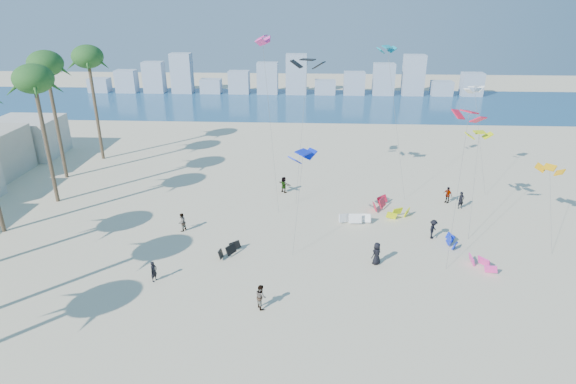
{
  "coord_description": "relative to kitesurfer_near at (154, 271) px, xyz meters",
  "views": [
    {
      "loc": [
        4.96,
        -22.24,
        20.54
      ],
      "look_at": [
        3.0,
        16.0,
        4.5
      ],
      "focal_mm": 29.93,
      "sensor_mm": 36.0,
      "label": 1
    }
  ],
  "objects": [
    {
      "name": "flying_kites",
      "position": [
        18.42,
        14.33,
        10.91
      ],
      "size": [
        28.65,
        19.72,
        17.03
      ],
      "color": "#0C24CE",
      "rests_on": "ground"
    },
    {
      "name": "ocean",
      "position": [
        6.87,
        63.44,
        -0.83
      ],
      "size": [
        220.0,
        220.0,
        0.0
      ],
      "primitive_type": "plane",
      "color": "navy",
      "rests_on": "ground"
    },
    {
      "name": "ground",
      "position": [
        6.87,
        -8.56,
        -0.83
      ],
      "size": [
        220.0,
        220.0,
        0.0
      ],
      "primitive_type": "plane",
      "color": "beige",
      "rests_on": "ground"
    },
    {
      "name": "grounded_kites",
      "position": [
        18.1,
        9.32,
        -0.39
      ],
      "size": [
        22.91,
        14.22,
        0.98
      ],
      "color": "black",
      "rests_on": "ground"
    },
    {
      "name": "kitesurfer_near",
      "position": [
        0.0,
        0.0,
        0.0
      ],
      "size": [
        0.62,
        0.72,
        1.67
      ],
      "primitive_type": "imported",
      "rotation": [
        0.0,
        0.0,
        1.12
      ],
      "color": "black",
      "rests_on": "ground"
    },
    {
      "name": "kitesurfers_far",
      "position": [
        15.65,
        11.34,
        0.07
      ],
      "size": [
        28.02,
        15.99,
        1.92
      ],
      "color": "black",
      "rests_on": "ground"
    },
    {
      "name": "kitesurfer_mid",
      "position": [
        8.52,
        -2.93,
        0.08
      ],
      "size": [
        1.02,
        1.11,
        1.83
      ],
      "primitive_type": "imported",
      "rotation": [
        0.0,
        0.0,
        2.04
      ],
      "color": "gray",
      "rests_on": "ground"
    },
    {
      "name": "distant_skyline",
      "position": [
        5.69,
        73.44,
        2.25
      ],
      "size": [
        85.0,
        3.0,
        8.4
      ],
      "color": "#9EADBF",
      "rests_on": "ground"
    }
  ]
}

